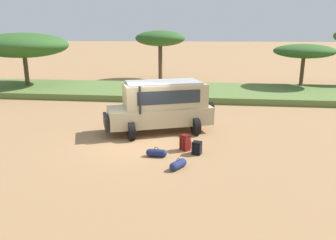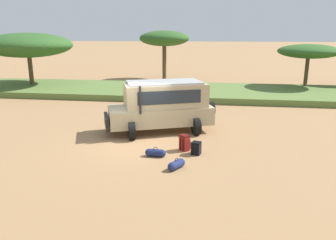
% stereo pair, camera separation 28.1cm
% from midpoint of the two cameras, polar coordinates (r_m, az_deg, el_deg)
% --- Properties ---
extents(ground_plane, '(320.00, 320.00, 0.00)m').
position_cam_midpoint_polar(ground_plane, '(14.52, -5.67, -3.86)').
color(ground_plane, '#9E754C').
extents(grass_bank, '(120.00, 7.00, 0.44)m').
position_cam_midpoint_polar(grass_bank, '(25.69, 0.09, 5.05)').
color(grass_bank, '#5B7538').
rests_on(grass_bank, ground_plane).
extents(safari_vehicle, '(5.41, 3.77, 2.44)m').
position_cam_midpoint_polar(safari_vehicle, '(15.74, -1.61, 2.60)').
color(safari_vehicle, tan).
rests_on(safari_vehicle, ground_plane).
extents(backpack_beside_front_wheel, '(0.49, 0.49, 0.66)m').
position_cam_midpoint_polar(backpack_beside_front_wheel, '(13.41, 2.42, -3.97)').
color(backpack_beside_front_wheel, maroon).
rests_on(backpack_beside_front_wheel, ground_plane).
extents(backpack_cluster_center, '(0.42, 0.48, 0.51)m').
position_cam_midpoint_polar(backpack_cluster_center, '(13.04, 4.45, -4.88)').
color(backpack_cluster_center, black).
rests_on(backpack_cluster_center, ground_plane).
extents(duffel_bag_low_black_case, '(0.83, 0.32, 0.40)m').
position_cam_midpoint_polar(duffel_bag_low_black_case, '(12.80, -2.66, -5.74)').
color(duffel_bag_low_black_case, navy).
rests_on(duffel_bag_low_black_case, ground_plane).
extents(duffel_bag_soft_canvas, '(0.57, 0.75, 0.41)m').
position_cam_midpoint_polar(duffel_bag_soft_canvas, '(11.70, 1.08, -7.76)').
color(duffel_bag_soft_canvas, navy).
rests_on(duffel_bag_soft_canvas, ground_plane).
extents(acacia_tree_far_left, '(7.09, 7.13, 4.65)m').
position_cam_midpoint_polar(acacia_tree_far_left, '(29.55, -24.13, 11.79)').
color(acacia_tree_far_left, brown).
rests_on(acacia_tree_far_left, ground_plane).
extents(acacia_tree_left_mid, '(4.96, 4.68, 4.85)m').
position_cam_midpoint_polar(acacia_tree_left_mid, '(33.63, -1.62, 13.97)').
color(acacia_tree_left_mid, brown).
rests_on(acacia_tree_left_mid, ground_plane).
extents(acacia_tree_centre_back, '(4.80, 4.91, 3.78)m').
position_cam_midpoint_polar(acacia_tree_centre_back, '(28.86, 22.37, 11.01)').
color(acacia_tree_centre_back, brown).
rests_on(acacia_tree_centre_back, ground_plane).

